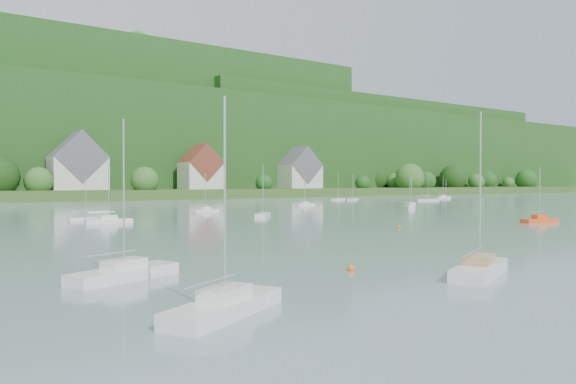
{
  "coord_description": "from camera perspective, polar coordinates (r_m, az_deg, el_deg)",
  "views": [
    {
      "loc": [
        -37.81,
        14.05,
        5.29
      ],
      "look_at": [
        4.43,
        75.0,
        4.0
      ],
      "focal_mm": 34.39,
      "sensor_mm": 36.0,
      "label": 1
    }
  ],
  "objects": [
    {
      "name": "mooring_buoy_0",
      "position": [
        33.58,
        6.56,
        -8.08
      ],
      "size": [
        0.46,
        0.46,
        0.46
      ],
      "primitive_type": "sphere",
      "color": "orange",
      "rests_on": "ground"
    },
    {
      "name": "near_sailboat_0",
      "position": [
        22.48,
        -6.53,
        -11.44
      ],
      "size": [
        6.5,
        4.76,
        8.71
      ],
      "rotation": [
        0.0,
        0.0,
        0.52
      ],
      "color": "silver",
      "rests_on": "ground"
    },
    {
      "name": "near_sailboat_2",
      "position": [
        33.29,
        19.22,
        -7.38
      ],
      "size": [
        7.05,
        4.65,
        9.29
      ],
      "rotation": [
        0.0,
        0.0,
        0.44
      ],
      "color": "silver",
      "rests_on": "ground"
    },
    {
      "name": "far_shore_strip",
      "position": [
        189.79,
        -23.22,
        -0.23
      ],
      "size": [
        600.0,
        60.0,
        3.0
      ],
      "primitive_type": "cube",
      "color": "#2B4A1C",
      "rests_on": "ground"
    },
    {
      "name": "village_building_2",
      "position": [
        179.21,
        -20.91,
        2.53
      ],
      "size": [
        16.0,
        11.44,
        18.0
      ],
      "color": "beige",
      "rests_on": "far_shore_strip"
    },
    {
      "name": "mooring_buoy_5",
      "position": [
        30.5,
        18.74,
        -9.05
      ],
      "size": [
        0.41,
        0.41,
        0.41
      ],
      "primitive_type": "sphere",
      "color": "orange",
      "rests_on": "ground"
    },
    {
      "name": "near_sailboat_6",
      "position": [
        31.44,
        -16.58,
        -7.9
      ],
      "size": [
        6.67,
        4.11,
        8.73
      ],
      "rotation": [
        0.0,
        0.0,
        0.39
      ],
      "color": "silver",
      "rests_on": "ground"
    },
    {
      "name": "near_sailboat_5",
      "position": [
        79.65,
        24.57,
        -2.6
      ],
      "size": [
        5.58,
        2.55,
        7.28
      ],
      "rotation": [
        0.0,
        0.0,
        -0.2
      ],
      "color": "#DF501D",
      "rests_on": "ground"
    },
    {
      "name": "far_sailboat_cluster",
      "position": [
        113.24,
        -9.58,
        -1.5
      ],
      "size": [
        202.27,
        60.96,
        8.71
      ],
      "color": "silver",
      "rests_on": "ground"
    },
    {
      "name": "village_building_3",
      "position": [
        190.89,
        -9.01,
        2.23
      ],
      "size": [
        13.0,
        10.4,
        15.5
      ],
      "color": "beige",
      "rests_on": "far_shore_strip"
    },
    {
      "name": "village_building_4",
      "position": [
        217.51,
        1.27,
        2.13
      ],
      "size": [
        15.0,
        10.4,
        16.5
      ],
      "color": "beige",
      "rests_on": "far_shore_strip"
    },
    {
      "name": "forested_ridge",
      "position": [
        257.97,
        -26.22,
        4.81
      ],
      "size": [
        620.0,
        181.22,
        69.89
      ],
      "color": "#143F14",
      "rests_on": "ground"
    },
    {
      "name": "mooring_buoy_3",
      "position": [
        65.72,
        11.4,
        -3.64
      ],
      "size": [
        0.38,
        0.38,
        0.38
      ],
      "primitive_type": "sphere",
      "color": "orange",
      "rests_on": "ground"
    }
  ]
}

